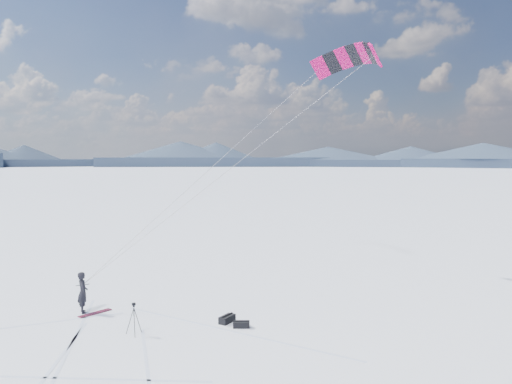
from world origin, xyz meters
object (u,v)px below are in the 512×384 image
snowkiter (83,313)px  gear_bag_a (227,319)px  snowboard (95,313)px  tripod (134,314)px  gear_bag_b (241,324)px

snowkiter → gear_bag_a: (4.85, -3.95, 0.15)m
snowkiter → snowboard: bearing=-131.9°
gear_bag_a → tripod: bearing=143.1°
snowkiter → tripod: size_ratio=1.45×
snowkiter → gear_bag_a: bearing=-130.1°
snowboard → gear_bag_a: bearing=-61.0°
snowboard → gear_bag_b: size_ratio=2.07×
gear_bag_b → snowboard: bearing=164.1°
snowkiter → tripod: bearing=-161.6°
gear_bag_a → snowboard: bearing=109.9°
gear_bag_a → gear_bag_b: 0.81m
gear_bag_b → gear_bag_a: bearing=135.1°
gear_bag_a → gear_bag_b: (0.25, -0.77, -0.02)m
tripod → snowboard: bearing=84.0°
snowboard → tripod: tripod is taller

